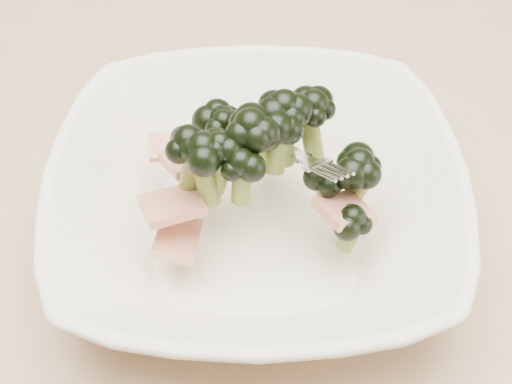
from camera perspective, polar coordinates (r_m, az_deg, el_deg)
dining_table at (r=0.67m, az=-4.49°, el=-5.48°), size 1.20×0.80×0.75m
broccoli_dish at (r=0.53m, az=0.07°, el=-0.46°), size 0.33×0.33×0.13m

